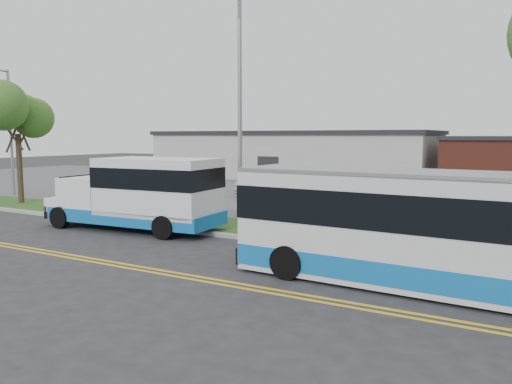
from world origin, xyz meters
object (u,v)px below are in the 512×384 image
Objects in this scene: streetlight_near at (239,103)px; pedestrian at (132,200)px; parked_car_a at (267,182)px; streetlight_far at (9,127)px; parked_car_b at (169,178)px; transit_bus at (443,231)px; shuttle_bus at (143,192)px; tree_west at (17,114)px.

pedestrian is at bearing -170.93° from streetlight_near.
parked_car_a is at bearing 112.65° from streetlight_near.
streetlight_far is 11.10m from parked_car_b.
pedestrian is at bearing 167.09° from transit_bus.
transit_bus is 26.93m from parked_car_b.
transit_bus is at bearing -14.56° from streetlight_far.
shuttle_bus reaches higher than parked_car_b.
streetlight_near is 1.19× the size of shuttle_bus.
pedestrian is (13.82, -3.52, -3.44)m from streetlight_far.
transit_bus reaches higher than shuttle_bus.
parked_car_b is at bearing 55.15° from streetlight_far.
streetlight_far is 0.73× the size of transit_bus.
transit_bus is 5.85× the size of pedestrian.
tree_west is 0.63× the size of transit_bus.
streetlight_far is (-19.00, 2.69, -0.76)m from streetlight_near.
shuttle_bus is at bearing -57.52° from parked_car_b.
streetlight_far reaches higher than parked_car_a.
streetlight_near is at bearing 179.41° from pedestrian.
shuttle_bus is (-3.40, -2.07, -3.63)m from streetlight_near.
parked_car_b is (5.98, 8.59, -3.69)m from streetlight_far.
transit_bus is (23.78, -5.00, -3.60)m from tree_west.
streetlight_near is at bearing 27.36° from shuttle_bus.
parked_car_b is (1.98, 10.81, -4.34)m from tree_west.
parked_car_b is at bearing 79.60° from tree_west.
pedestrian is (-13.96, 3.70, -0.49)m from transit_bus.
parked_car_b is (-21.79, 15.81, -0.74)m from transit_bus.
streetlight_near is at bearing -60.72° from parked_car_a.
pedestrian is 11.61m from parked_car_a.
pedestrian is at bearing -7.54° from tree_west.
shuttle_bus is 12.90m from parked_car_a.
parked_car_a is at bearing 29.08° from streetlight_far.
streetlight_far is at bearing -23.94° from pedestrian.
tree_west is at bearing 163.58° from shuttle_bus.
parked_car_a is 8.54m from parked_car_b.
pedestrian is at bearing -14.27° from streetlight_far.
streetlight_near is 6.72m from pedestrian.
transit_bus reaches higher than parked_car_b.
transit_bus is at bearing 155.50° from pedestrian.
shuttle_bus is at bearing 170.54° from transit_bus.
tree_west is at bearing -103.68° from parked_car_b.
transit_bus is 20.25m from parked_car_a.
streetlight_near is at bearing -1.80° from tree_west.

